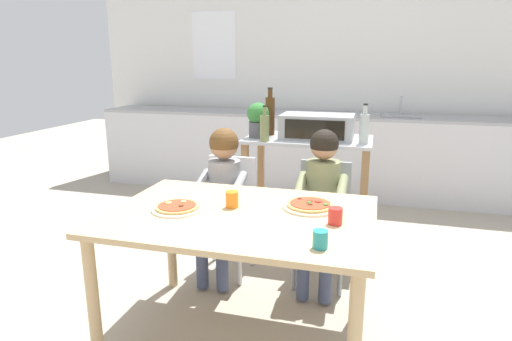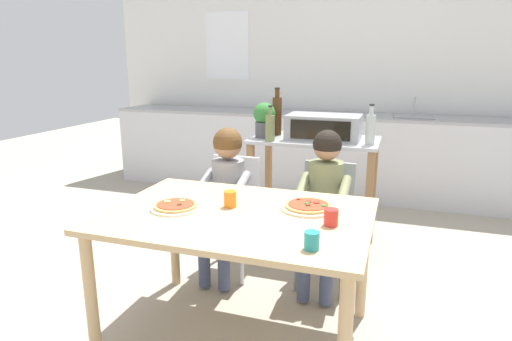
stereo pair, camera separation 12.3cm
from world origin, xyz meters
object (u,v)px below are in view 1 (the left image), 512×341
Objects in this scene: toaster_oven at (317,127)px; dining_chair_right at (323,213)px; pizza_plate_cream at (310,206)px; drinking_cup_orange at (232,199)px; dining_table at (240,229)px; bottle_squat_spirits at (270,115)px; bottle_tall_green_wine at (265,127)px; pizza_plate_white at (177,208)px; child_in_olive_shirt at (321,192)px; drinking_cup_teal at (320,239)px; potted_herb_plant at (258,119)px; drinking_cup_red at (335,216)px; dining_chair_left at (228,206)px; bottle_slim_sauce at (364,128)px; kitchen_island_cart at (307,176)px; child_in_grey_shirt at (222,185)px.

dining_chair_right is (0.13, -0.52, -0.51)m from toaster_oven.
pizza_plate_cream is 0.41m from drinking_cup_orange.
toaster_oven is at bearing 80.99° from dining_table.
bottle_squat_spirits reaches higher than bottle_tall_green_wine.
bottle_squat_spirits is at bearing 84.19° from pizza_plate_white.
bottle_squat_spirits is at bearing 95.08° from drinking_cup_orange.
child_in_olive_shirt is 0.99m from drinking_cup_teal.
potted_herb_plant is at bearing -170.89° from toaster_oven.
pizza_plate_cream is (0.66, 0.22, -0.00)m from pizza_plate_white.
drinking_cup_teal is at bearing -81.49° from toaster_oven.
child_in_olive_shirt is at bearing 55.76° from drinking_cup_orange.
drinking_cup_red is (0.81, 0.02, 0.03)m from pizza_plate_white.
dining_table is 1.66× the size of dining_chair_left.
bottle_slim_sauce is at bearing 60.37° from drinking_cup_orange.
drinking_cup_teal is (-0.11, -1.50, -0.25)m from bottle_slim_sauce.
bottle_tall_green_wine is 0.98× the size of potted_herb_plant.
toaster_oven is at bearing 103.56° from dining_chair_right.
toaster_oven is at bearing 68.32° from pizza_plate_white.
drinking_cup_teal is at bearing -19.28° from pizza_plate_white.
kitchen_island_cart is 11.24× the size of drinking_cup_orange.
child_in_grey_shirt is 11.92× the size of drinking_cup_orange.
child_in_olive_shirt reaches higher than child_in_grey_shirt.
bottle_tall_green_wine is at bearing -57.50° from potted_herb_plant.
potted_herb_plant is 1.32m from pizza_plate_white.
drinking_cup_red reaches higher than pizza_plate_cream.
child_in_olive_shirt is (-0.00, -0.12, 0.18)m from dining_chair_right.
bottle_tall_green_wine is 0.33× the size of dining_chair_right.
drinking_cup_teal is at bearing -53.86° from dining_chair_left.
dining_chair_right is 0.86m from drinking_cup_orange.
kitchen_island_cart is 3.32× the size of pizza_plate_cream.
dining_chair_left is 2.78× the size of pizza_plate_cream.
child_in_grey_shirt is at bearing -90.00° from dining_chair_left.
toaster_oven is at bearing -11.01° from bottle_squat_spirits.
drinking_cup_teal is at bearing -83.18° from child_in_olive_shirt.
child_in_olive_shirt is (0.19, -0.65, 0.07)m from kitchen_island_cart.
bottle_tall_green_wine is (-0.30, -0.22, 0.41)m from kitchen_island_cart.
dining_table is 0.86m from dining_chair_right.
bottle_slim_sauce reaches higher than dining_chair_right.
kitchen_island_cart is 1.39m from drinking_cup_red.
dining_chair_right is 9.42× the size of drinking_cup_orange.
drinking_cup_orange is (-0.28, -1.23, -0.22)m from toaster_oven.
pizza_plate_white is (-0.15, -1.43, -0.32)m from bottle_squat_spirits.
drinking_cup_teal is (0.61, -1.41, -0.24)m from bottle_tall_green_wine.
bottle_slim_sauce reaches higher than child_in_olive_shirt.
bottle_tall_green_wine reaches higher than pizza_plate_white.
drinking_cup_orange is at bearing -124.24° from child_in_olive_shirt.
kitchen_island_cart is at bearing 80.43° from drinking_cup_orange.
drinking_cup_orange is at bearing 133.49° from dining_table.
bottle_squat_spirits is (-0.39, 0.08, 0.07)m from toaster_oven.
pizza_plate_cream is (0.66, -0.46, 0.06)m from child_in_grey_shirt.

